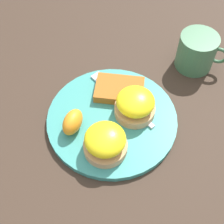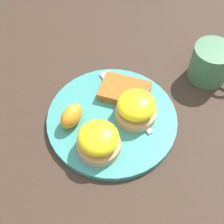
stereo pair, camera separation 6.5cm
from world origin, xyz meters
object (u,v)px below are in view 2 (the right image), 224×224
(sandwich_benedict_left, at_px, (98,140))
(cup, at_px, (211,63))
(fork, at_px, (122,97))
(orange_wedge, at_px, (72,116))
(sandwich_benedict_right, at_px, (136,108))
(hashbrown_patty, at_px, (125,91))

(sandwich_benedict_left, relative_size, cup, 0.73)
(sandwich_benedict_left, xyz_separation_m, cup, (0.12, 0.30, 0.00))
(sandwich_benedict_left, height_order, fork, sandwich_benedict_left)
(fork, distance_m, cup, 0.22)
(orange_wedge, bearing_deg, cup, 54.52)
(sandwich_benedict_right, height_order, cup, cup)
(sandwich_benedict_left, bearing_deg, hashbrown_patty, 98.36)
(hashbrown_patty, xyz_separation_m, cup, (0.14, 0.16, 0.02))
(sandwich_benedict_left, distance_m, hashbrown_patty, 0.15)
(cup, bearing_deg, fork, -129.56)
(orange_wedge, bearing_deg, sandwich_benedict_left, -16.73)
(cup, bearing_deg, sandwich_benedict_left, -111.36)
(fork, bearing_deg, hashbrown_patty, 95.48)
(fork, relative_size, cup, 1.49)
(orange_wedge, bearing_deg, sandwich_benedict_right, 36.89)
(sandwich_benedict_left, bearing_deg, sandwich_benedict_right, 75.35)
(hashbrown_patty, xyz_separation_m, orange_wedge, (-0.06, -0.12, 0.01))
(hashbrown_patty, bearing_deg, orange_wedge, -115.67)
(orange_wedge, bearing_deg, fork, 61.62)
(fork, bearing_deg, cup, 50.44)
(sandwich_benedict_right, distance_m, orange_wedge, 0.13)
(sandwich_benedict_right, height_order, fork, sandwich_benedict_right)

